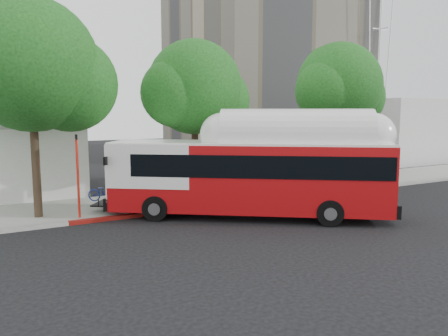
# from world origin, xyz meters

# --- Properties ---
(ground) EXTENTS (120.00, 120.00, 0.00)m
(ground) POSITION_xyz_m (0.00, 0.00, 0.00)
(ground) COLOR black
(ground) RESTS_ON ground
(sidewalk) EXTENTS (60.00, 5.00, 0.15)m
(sidewalk) POSITION_xyz_m (0.00, 6.50, 0.07)
(sidewalk) COLOR gray
(sidewalk) RESTS_ON ground
(curb_strip) EXTENTS (60.00, 0.30, 0.15)m
(curb_strip) POSITION_xyz_m (0.00, 3.90, 0.07)
(curb_strip) COLOR gray
(curb_strip) RESTS_ON ground
(red_curb_segment) EXTENTS (10.00, 0.32, 0.16)m
(red_curb_segment) POSITION_xyz_m (-3.00, 3.90, 0.08)
(red_curb_segment) COLOR maroon
(red_curb_segment) RESTS_ON ground
(street_tree_left) EXTENTS (6.67, 5.80, 9.74)m
(street_tree_left) POSITION_xyz_m (-8.53, 5.56, 6.60)
(street_tree_left) COLOR #2D2116
(street_tree_left) RESTS_ON ground
(street_tree_mid) EXTENTS (5.75, 5.00, 8.62)m
(street_tree_mid) POSITION_xyz_m (-0.59, 6.06, 5.91)
(street_tree_mid) COLOR #2D2116
(street_tree_mid) RESTS_ON ground
(street_tree_right) EXTENTS (6.21, 5.40, 9.18)m
(street_tree_right) POSITION_xyz_m (9.44, 5.86, 6.26)
(street_tree_right) COLOR #2D2116
(street_tree_right) RESTS_ON ground
(horizon_block) EXTENTS (20.00, 12.00, 6.00)m
(horizon_block) POSITION_xyz_m (30.00, 16.00, 3.00)
(horizon_block) COLOR silver
(horizon_block) RESTS_ON ground
(transit_bus) EXTENTS (12.28, 9.70, 3.98)m
(transit_bus) POSITION_xyz_m (-0.37, 1.36, 1.86)
(transit_bus) COLOR #A90B0E
(transit_bus) RESTS_ON ground
(signal_pole) EXTENTS (0.11, 0.36, 3.85)m
(signal_pole) POSITION_xyz_m (-7.43, 4.41, 1.98)
(signal_pole) COLOR red
(signal_pole) RESTS_ON ground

